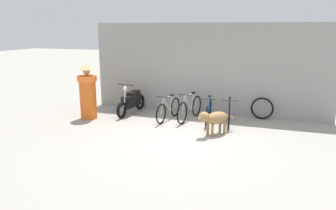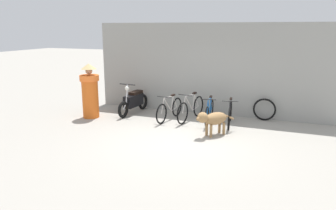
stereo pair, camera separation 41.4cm
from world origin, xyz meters
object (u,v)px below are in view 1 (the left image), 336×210
Objects in this scene: bicycle_3 at (229,113)px; stray_dog at (214,118)px; spare_tire_left at (262,108)px; bicycle_0 at (168,109)px; bicycle_1 at (190,109)px; bicycle_2 at (209,111)px; person_in_robes at (88,91)px; motorcycle at (131,102)px.

stray_dog is at bearing -19.78° from bicycle_3.
bicycle_3 reaches higher than spare_tire_left.
spare_tire_left is (0.90, 0.88, 0.02)m from bicycle_3.
bicycle_1 reaches higher than bicycle_0.
bicycle_2 is at bearing -101.06° from bicycle_3.
person_in_robes reaches higher than stray_dog.
bicycle_3 is 1.46× the size of stray_dog.
motorcycle reaches higher than bicycle_2.
bicycle_0 is 1.02× the size of bicycle_3.
bicycle_3 is at bearing -154.84° from stray_dog.
spare_tire_left is at bearing 173.60° from person_in_robes.
person_in_robes reaches higher than motorcycle.
spare_tire_left is at bearing 117.95° from bicycle_0.
bicycle_1 is 0.96× the size of motorcycle.
stray_dog is 2.33m from spare_tire_left.
bicycle_1 is 1.10× the size of bicycle_3.
motorcycle is (-3.28, 0.19, 0.08)m from bicycle_3.
bicycle_1 is 1.04× the size of bicycle_2.
motorcycle is at bearing -101.01° from bicycle_3.
motorcycle is 2.55× the size of spare_tire_left.
bicycle_2 is 2.35× the size of spare_tire_left.
bicycle_0 is 2.94m from spare_tire_left.
person_in_robes is at bearing -67.81° from bicycle_0.
person_in_robes is (-4.10, 0.40, 0.41)m from stray_dog.
bicycle_2 is 1.25m from stray_dog.
motorcycle is 1.48m from person_in_robes.
motorcycle is 1.04× the size of person_in_robes.
bicycle_0 is at bearing -85.00° from stray_dog.
bicycle_1 is at bearing 171.68° from person_in_robes.
person_in_robes is at bearing -84.09° from bicycle_2.
bicycle_1 is at bearing 92.34° from motorcycle.
bicycle_3 is at bearing 95.21° from bicycle_1.
stray_dog is at bearing 65.90° from bicycle_0.
motorcycle is (-1.41, 0.31, 0.08)m from bicycle_0.
motorcycle is at bearing -170.63° from spare_tire_left.
person_in_robes is at bearing -64.78° from bicycle_1.
bicycle_0 is 1.45m from motorcycle.
bicycle_0 is at bearing -88.65° from bicycle_2.
spare_tire_left is (5.24, 1.62, -0.52)m from person_in_robes.
bicycle_2 is (1.24, 0.16, 0.01)m from bicycle_0.
bicycle_1 is 2.28m from spare_tire_left.
person_in_robes is at bearing -162.83° from spare_tire_left.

